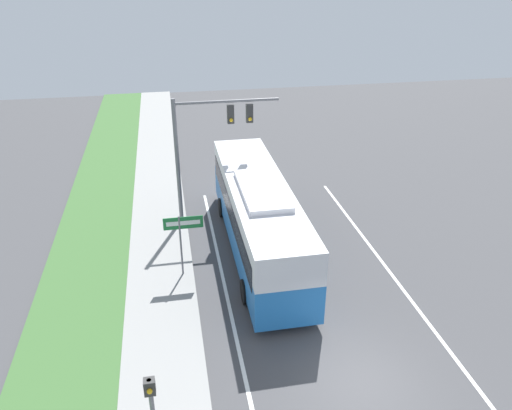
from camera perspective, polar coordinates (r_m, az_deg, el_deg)
ground_plane at (r=17.35m, az=11.79°, el=-19.28°), size 80.00×80.00×0.00m
sidewalk at (r=16.44m, az=-10.39°, el=-22.09°), size 2.80×80.00×0.12m
lane_divider_near at (r=16.57m, az=-0.71°, el=-21.30°), size 0.14×30.00×0.01m
lane_divider_far at (r=18.80m, az=22.49°, el=-16.79°), size 0.14×30.00×0.01m
bus at (r=22.42m, az=0.25°, el=-0.90°), size 2.73×12.07×3.62m
signal_gantry at (r=24.36m, az=-5.65°, el=7.81°), size 5.10×0.41×6.45m
pedestrian_signal at (r=13.76m, az=-11.74°, el=-21.90°), size 0.28×0.34×3.10m
street_sign at (r=20.74m, az=-8.42°, el=-3.14°), size 1.62×0.08×2.89m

